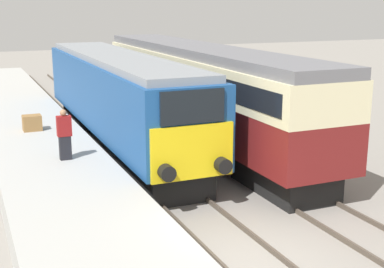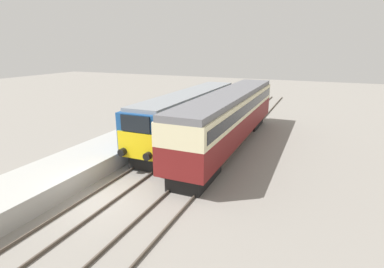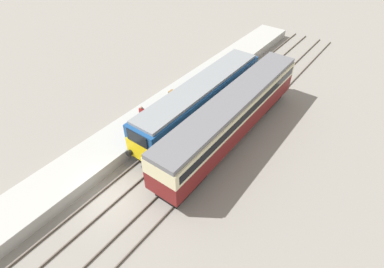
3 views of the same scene
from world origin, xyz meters
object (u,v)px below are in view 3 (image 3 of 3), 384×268
at_px(locomotive, 201,100).
at_px(passenger_carriage, 232,114).
at_px(person_on_platform, 142,115).
at_px(luggage_crate, 173,94).

relative_size(locomotive, passenger_carriage, 0.89).
bearing_deg(person_on_platform, luggage_crate, 95.87).
height_order(person_on_platform, luggage_crate, person_on_platform).
bearing_deg(passenger_carriage, person_on_platform, -149.27).
height_order(passenger_carriage, person_on_platform, passenger_carriage).
height_order(locomotive, person_on_platform, locomotive).
xyz_separation_m(locomotive, person_on_platform, (-2.93, -4.23, -0.36)).
bearing_deg(person_on_platform, passenger_carriage, 30.73).
bearing_deg(passenger_carriage, luggage_crate, 173.75).
distance_m(locomotive, passenger_carriage, 3.45).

